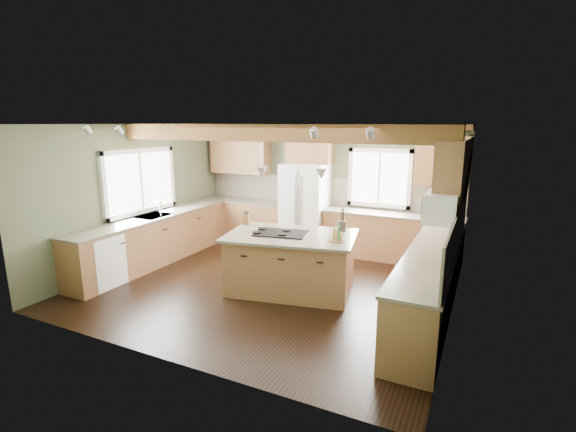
% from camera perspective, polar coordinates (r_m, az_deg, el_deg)
% --- Properties ---
extents(floor, '(5.60, 5.60, 0.00)m').
position_cam_1_polar(floor, '(7.01, -2.44, -9.34)').
color(floor, black).
rests_on(floor, ground).
extents(ceiling, '(5.60, 5.60, 0.00)m').
position_cam_1_polar(ceiling, '(6.50, -2.66, 12.44)').
color(ceiling, silver).
rests_on(ceiling, wall_back).
extents(wall_back, '(5.60, 0.00, 5.60)m').
position_cam_1_polar(wall_back, '(8.88, 5.13, 4.04)').
color(wall_back, '#4B573D').
rests_on(wall_back, ground).
extents(wall_left, '(0.00, 5.00, 5.00)m').
position_cam_1_polar(wall_left, '(8.31, -19.83, 2.74)').
color(wall_left, '#4B573D').
rests_on(wall_left, ground).
extents(wall_right, '(0.00, 5.00, 5.00)m').
position_cam_1_polar(wall_right, '(5.88, 22.28, -1.32)').
color(wall_right, '#4B573D').
rests_on(wall_right, ground).
extents(ceiling_beam, '(5.55, 0.26, 0.26)m').
position_cam_1_polar(ceiling_beam, '(6.46, -2.84, 11.28)').
color(ceiling_beam, brown).
rests_on(ceiling_beam, ceiling).
extents(soffit_trim, '(5.55, 0.20, 0.10)m').
position_cam_1_polar(soffit_trim, '(8.68, 5.05, 12.06)').
color(soffit_trim, brown).
rests_on(soffit_trim, ceiling).
extents(backsplash_back, '(5.58, 0.03, 0.58)m').
position_cam_1_polar(backsplash_back, '(8.88, 5.08, 3.45)').
color(backsplash_back, brown).
rests_on(backsplash_back, wall_back).
extents(backsplash_right, '(0.03, 3.70, 0.58)m').
position_cam_1_polar(backsplash_right, '(5.95, 22.10, -2.04)').
color(backsplash_right, brown).
rests_on(backsplash_right, wall_right).
extents(base_cab_back_left, '(2.02, 0.60, 0.88)m').
position_cam_1_polar(base_cab_back_left, '(9.55, -5.71, -0.62)').
color(base_cab_back_left, brown).
rests_on(base_cab_back_left, floor).
extents(counter_back_left, '(2.06, 0.64, 0.04)m').
position_cam_1_polar(counter_back_left, '(9.46, -5.78, 2.10)').
color(counter_back_left, '#4E4739').
rests_on(counter_back_left, base_cab_back_left).
extents(base_cab_back_right, '(2.62, 0.60, 0.88)m').
position_cam_1_polar(base_cab_back_right, '(8.37, 13.87, -2.85)').
color(base_cab_back_right, brown).
rests_on(base_cab_back_right, floor).
extents(counter_back_right, '(2.66, 0.64, 0.04)m').
position_cam_1_polar(counter_back_right, '(8.26, 14.04, 0.23)').
color(counter_back_right, '#4E4739').
rests_on(counter_back_right, base_cab_back_right).
extents(base_cab_left, '(0.60, 3.70, 0.88)m').
position_cam_1_polar(base_cab_left, '(8.32, -17.69, -3.17)').
color(base_cab_left, brown).
rests_on(base_cab_left, floor).
extents(counter_left, '(0.64, 3.74, 0.04)m').
position_cam_1_polar(counter_left, '(8.21, -17.90, -0.08)').
color(counter_left, '#4E4739').
rests_on(counter_left, base_cab_left).
extents(base_cab_right, '(0.60, 3.70, 0.88)m').
position_cam_1_polar(base_cab_right, '(6.20, 18.86, -8.69)').
color(base_cab_right, brown).
rests_on(base_cab_right, floor).
extents(counter_right, '(0.64, 3.74, 0.04)m').
position_cam_1_polar(counter_right, '(6.05, 19.17, -4.62)').
color(counter_right, '#4E4739').
rests_on(counter_right, base_cab_right).
extents(upper_cab_back_left, '(1.40, 0.35, 0.90)m').
position_cam_1_polar(upper_cab_back_left, '(9.53, -6.56, 8.53)').
color(upper_cab_back_left, brown).
rests_on(upper_cab_back_left, wall_back).
extents(upper_cab_over_fridge, '(0.96, 0.35, 0.70)m').
position_cam_1_polar(upper_cab_over_fridge, '(8.74, 2.96, 9.54)').
color(upper_cab_over_fridge, brown).
rests_on(upper_cab_over_fridge, wall_back).
extents(upper_cab_right, '(0.35, 2.20, 0.90)m').
position_cam_1_polar(upper_cab_right, '(6.67, 21.78, 5.97)').
color(upper_cab_right, brown).
rests_on(upper_cab_right, wall_right).
extents(upper_cab_back_corner, '(0.90, 0.35, 0.90)m').
position_cam_1_polar(upper_cab_back_corner, '(8.11, 20.27, 7.12)').
color(upper_cab_back_corner, brown).
rests_on(upper_cab_back_corner, wall_back).
extents(window_left, '(0.04, 1.60, 1.05)m').
position_cam_1_polar(window_left, '(8.30, -19.62, 4.49)').
color(window_left, white).
rests_on(window_left, wall_left).
extents(window_back, '(1.10, 0.04, 1.00)m').
position_cam_1_polar(window_back, '(8.49, 12.42, 5.10)').
color(window_back, white).
rests_on(window_back, wall_back).
extents(sink, '(0.50, 0.65, 0.03)m').
position_cam_1_polar(sink, '(8.21, -17.91, -0.04)').
color(sink, '#262628').
rests_on(sink, counter_left).
extents(faucet, '(0.02, 0.02, 0.28)m').
position_cam_1_polar(faucet, '(8.06, -17.05, 0.84)').
color(faucet, '#B2B2B7').
rests_on(faucet, sink).
extents(dishwasher, '(0.60, 0.60, 0.84)m').
position_cam_1_polar(dishwasher, '(7.47, -24.46, -5.59)').
color(dishwasher, white).
rests_on(dishwasher, floor).
extents(oven, '(0.60, 0.72, 0.84)m').
position_cam_1_polar(oven, '(5.01, 16.79, -13.87)').
color(oven, white).
rests_on(oven, floor).
extents(microwave, '(0.40, 0.70, 0.38)m').
position_cam_1_polar(microwave, '(5.79, 20.29, 1.18)').
color(microwave, white).
rests_on(microwave, wall_right).
extents(pendant_left, '(0.18, 0.18, 0.16)m').
position_cam_1_polar(pendant_left, '(6.45, -3.62, 6.02)').
color(pendant_left, '#B2B2B7').
rests_on(pendant_left, ceiling).
extents(pendant_right, '(0.18, 0.18, 0.16)m').
position_cam_1_polar(pendant_right, '(6.22, 4.61, 5.76)').
color(pendant_right, '#B2B2B7').
rests_on(pendant_right, ceiling).
extents(refrigerator, '(0.90, 0.74, 1.80)m').
position_cam_1_polar(refrigerator, '(8.71, 2.35, 1.24)').
color(refrigerator, silver).
rests_on(refrigerator, floor).
extents(island, '(2.05, 1.48, 0.88)m').
position_cam_1_polar(island, '(6.64, 0.40, -6.52)').
color(island, brown).
rests_on(island, floor).
extents(island_top, '(2.19, 1.62, 0.04)m').
position_cam_1_polar(island_top, '(6.51, 0.41, -2.70)').
color(island_top, '#4E4739').
rests_on(island_top, island).
extents(cooktop, '(0.90, 0.68, 0.02)m').
position_cam_1_polar(cooktop, '(6.54, -0.91, -2.35)').
color(cooktop, black).
rests_on(cooktop, island_top).
extents(knife_block, '(0.11, 0.08, 0.18)m').
position_cam_1_polar(knife_block, '(7.14, -5.70, -0.44)').
color(knife_block, brown).
rests_on(knife_block, island_top).
extents(utensil_crock, '(0.15, 0.15, 0.17)m').
position_cam_1_polar(utensil_crock, '(6.72, 7.37, -1.36)').
color(utensil_crock, '#37302C').
rests_on(utensil_crock, island_top).
extents(bottle_tray, '(0.26, 0.26, 0.21)m').
position_cam_1_polar(bottle_tray, '(6.16, 6.66, -2.46)').
color(bottle_tray, brown).
rests_on(bottle_tray, island_top).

